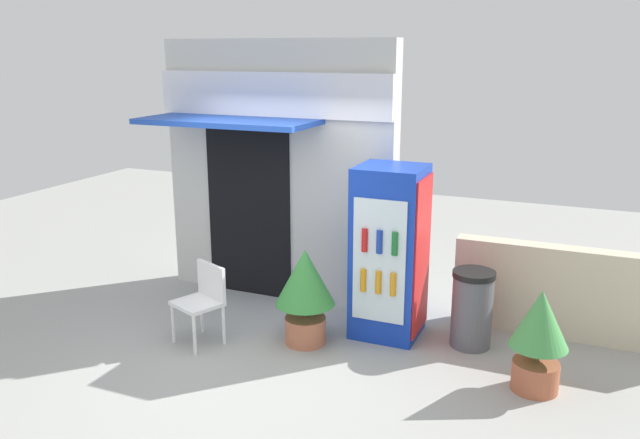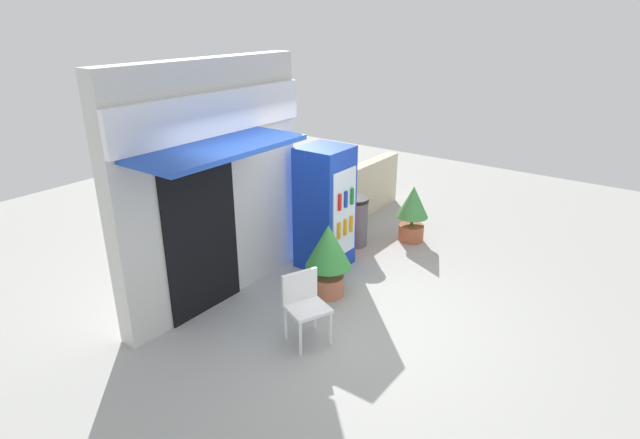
# 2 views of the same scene
# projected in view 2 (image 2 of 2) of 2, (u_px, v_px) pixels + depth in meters

# --- Properties ---
(ground) EXTENTS (16.00, 16.00, 0.00)m
(ground) POSITION_uv_depth(u_px,v_px,m) (337.00, 320.00, 6.53)
(ground) COLOR #A3A39E
(storefront_building) EXTENTS (2.93, 1.14, 3.12)m
(storefront_building) POSITION_uv_depth(u_px,v_px,m) (212.00, 183.00, 6.49)
(storefront_building) COLOR silver
(storefront_building) RESTS_ON ground
(drink_cooler) EXTENTS (0.71, 0.73, 1.84)m
(drink_cooler) POSITION_uv_depth(u_px,v_px,m) (325.00, 208.00, 7.64)
(drink_cooler) COLOR #1438B2
(drink_cooler) RESTS_ON ground
(plastic_chair) EXTENTS (0.58, 0.56, 0.84)m
(plastic_chair) POSITION_uv_depth(u_px,v_px,m) (304.00, 302.00, 5.99)
(plastic_chair) COLOR white
(plastic_chair) RESTS_ON ground
(potted_plant_near_shop) EXTENTS (0.62, 0.62, 1.03)m
(potted_plant_near_shop) POSITION_uv_depth(u_px,v_px,m) (328.00, 253.00, 6.89)
(potted_plant_near_shop) COLOR #BC6B4C
(potted_plant_near_shop) RESTS_ON ground
(potted_plant_curbside) EXTENTS (0.52, 0.52, 0.96)m
(potted_plant_curbside) POSITION_uv_depth(u_px,v_px,m) (413.00, 210.00, 8.61)
(potted_plant_curbside) COLOR #AD5B3D
(potted_plant_curbside) RESTS_ON ground
(trash_bin) EXTENTS (0.44, 0.44, 0.82)m
(trash_bin) POSITION_uv_depth(u_px,v_px,m) (355.00, 221.00, 8.51)
(trash_bin) COLOR #595960
(trash_bin) RESTS_ON ground
(stone_boundary_wall) EXTENTS (2.62, 0.23, 1.00)m
(stone_boundary_wall) POSITION_uv_depth(u_px,v_px,m) (357.00, 193.00, 9.57)
(stone_boundary_wall) COLOR beige
(stone_boundary_wall) RESTS_ON ground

